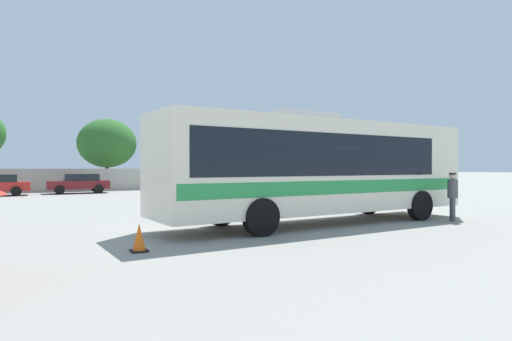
{
  "coord_description": "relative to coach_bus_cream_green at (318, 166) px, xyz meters",
  "views": [
    {
      "loc": [
        -8.1,
        -11.33,
        1.87
      ],
      "look_at": [
        -0.56,
        2.3,
        1.75
      ],
      "focal_mm": 29.91,
      "sensor_mm": 36.0,
      "label": 1
    }
  ],
  "objects": [
    {
      "name": "traffic_cone_on_apron",
      "position": [
        -6.35,
        -1.9,
        -1.62
      ],
      "size": [
        0.36,
        0.36,
        0.64
      ],
      "color": "black",
      "rests_on": "ground_plane"
    },
    {
      "name": "ground_plane",
      "position": [
        -0.54,
        9.94,
        -1.93
      ],
      "size": [
        300.0,
        300.0,
        0.0
      ],
      "primitive_type": "plane",
      "color": "gray"
    },
    {
      "name": "attendant_by_bus_door",
      "position": [
        4.49,
        -1.77,
        -0.97
      ],
      "size": [
        0.47,
        0.47,
        1.68
      ],
      "color": "#4C4C51",
      "rests_on": "ground_plane"
    },
    {
      "name": "perimeter_wall",
      "position": [
        -0.54,
        24.29,
        -1.04
      ],
      "size": [
        80.0,
        0.3,
        1.77
      ],
      "primitive_type": "cube",
      "color": "#B2AD9E",
      "rests_on": "ground_plane"
    },
    {
      "name": "parked_car_third_maroon",
      "position": [
        -4.93,
        21.7,
        -1.18
      ],
      "size": [
        4.16,
        2.03,
        1.4
      ],
      "color": "maroon",
      "rests_on": "ground_plane"
    },
    {
      "name": "roadside_tree_midleft",
      "position": [
        -1.88,
        28.28,
        2.09
      ],
      "size": [
        5.08,
        5.08,
        6.18
      ],
      "color": "brown",
      "rests_on": "ground_plane"
    },
    {
      "name": "roadside_tree_midright",
      "position": [
        4.65,
        29.36,
        2.13
      ],
      "size": [
        4.42,
        4.42,
        5.94
      ],
      "color": "brown",
      "rests_on": "ground_plane"
    },
    {
      "name": "coach_bus_cream_green",
      "position": [
        0.0,
        0.0,
        0.0
      ],
      "size": [
        11.52,
        3.12,
        3.61
      ],
      "color": "silver",
      "rests_on": "ground_plane"
    },
    {
      "name": "roadside_tree_right",
      "position": [
        24.57,
        27.32,
        1.8
      ],
      "size": [
        4.27,
        4.27,
        5.56
      ],
      "color": "brown",
      "rests_on": "ground_plane"
    }
  ]
}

